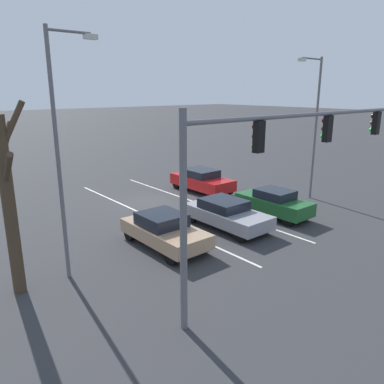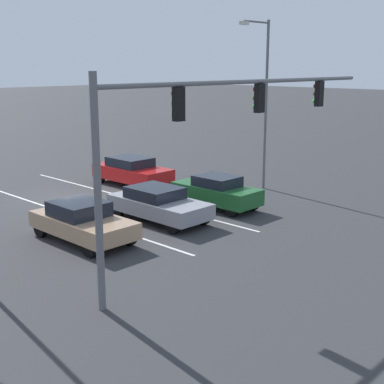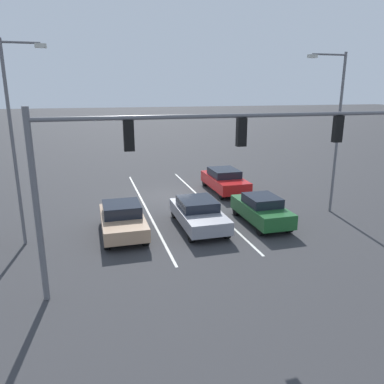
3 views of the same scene
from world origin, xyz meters
The scene contains 9 objects.
ground_plane centered at (0.00, 0.00, 0.00)m, with size 240.00×240.00×0.00m, color #333335.
lane_stripe_left_divider centered at (-1.82, 1.92, 0.01)m, with size 0.12×15.85×0.01m, color silver.
lane_stripe_center_divider centered at (1.82, 1.92, 0.01)m, with size 0.12×15.85×0.01m, color silver.
car_darkgreen_leftlane_front centered at (-3.42, 6.23, 0.75)m, with size 1.70×4.11×1.46m.
car_gray_midlane_front centered at (-0.21, 5.87, 0.72)m, with size 1.94×4.47×1.38m.
car_tan_rightlane_front centered at (3.46, 5.79, 0.74)m, with size 1.93×4.27×1.45m.
car_red_leftlane_second centered at (-3.78, -0.05, 0.77)m, with size 1.93×4.54×1.49m.
traffic_signal_gantry centered at (1.96, 10.83, 4.70)m, with size 12.95×0.37×6.13m.
street_lamp_left_shoulder centered at (-7.76, 5.49, 4.85)m, with size 2.18×0.24×8.39m.
Camera 2 is at (14.15, 21.51, 6.27)m, focal length 50.00 mm.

